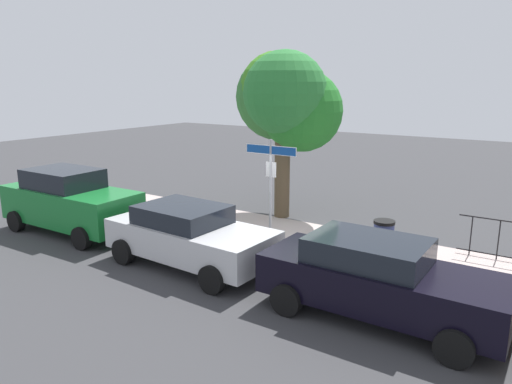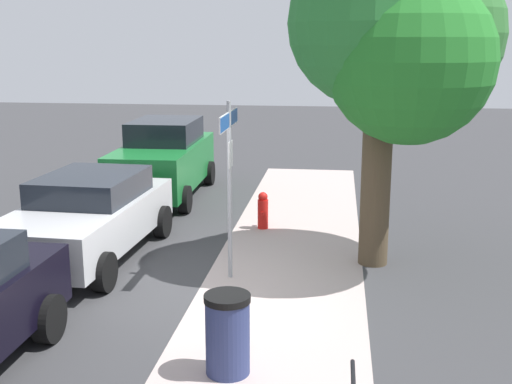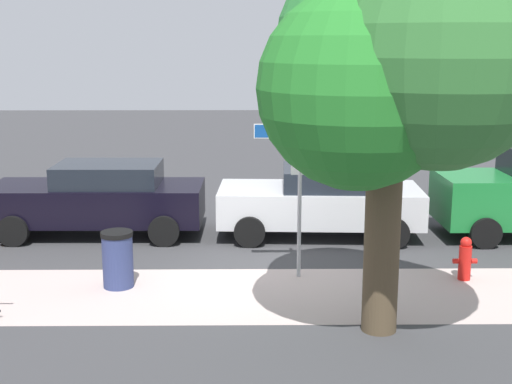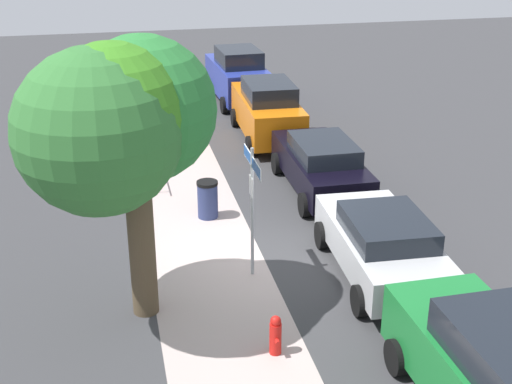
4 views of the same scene
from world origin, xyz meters
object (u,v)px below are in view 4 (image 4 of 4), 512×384
object	(u,v)px
car_silver	(382,243)
car_black	(321,164)
fire_hydrant	(275,335)
car_blue	(238,75)
shade_tree	(116,125)
trash_bin	(208,199)
car_green	(496,375)
car_orange	(267,110)
street_sign	(252,186)

from	to	relation	value
car_silver	car_black	world-z (taller)	car_black
car_black	fire_hydrant	size ratio (longest dim) A/B	5.86
car_blue	fire_hydrant	world-z (taller)	car_blue
fire_hydrant	car_silver	bearing A→B (deg)	-52.27
shade_tree	trash_bin	size ratio (longest dim) A/B	5.57
car_green	car_black	xyz separation A→B (m)	(9.60, -0.21, -0.15)
car_green	car_black	bearing A→B (deg)	-2.18
car_orange	car_blue	distance (m)	4.80
car_blue	trash_bin	distance (m)	10.98
car_green	street_sign	bearing A→B (deg)	24.50
car_black	trash_bin	bearing A→B (deg)	107.20
fire_hydrant	shade_tree	bearing A→B (deg)	53.76
street_sign	car_black	distance (m)	5.15
street_sign	car_orange	size ratio (longest dim) A/B	0.63
car_blue	fire_hydrant	bearing A→B (deg)	168.97
shade_tree	street_sign	bearing A→B (deg)	-67.85
street_sign	car_silver	distance (m)	3.07
car_orange	fire_hydrant	xyz separation A→B (m)	(-11.84, 2.62, -0.63)
car_orange	car_silver	bearing A→B (deg)	-176.64
car_green	car_blue	world-z (taller)	car_blue
car_green	fire_hydrant	xyz separation A→B (m)	(2.56, 2.80, -0.58)
car_blue	car_black	bearing A→B (deg)	-179.54
car_black	car_blue	bearing A→B (deg)	3.40
car_green	car_orange	world-z (taller)	car_orange
shade_tree	car_blue	bearing A→B (deg)	-18.73
street_sign	fire_hydrant	xyz separation A→B (m)	(-2.92, 0.20, -1.69)
car_green	trash_bin	world-z (taller)	car_green
street_sign	trash_bin	xyz separation A→B (m)	(3.13, 0.50, -1.59)
car_blue	car_orange	bearing A→B (deg)	178.66
car_black	fire_hydrant	bearing A→B (deg)	157.42
car_blue	car_green	bearing A→B (deg)	178.43
street_sign	fire_hydrant	size ratio (longest dim) A/B	3.74
trash_bin	car_blue	bearing A→B (deg)	-14.99
shade_tree	car_orange	size ratio (longest dim) A/B	1.17
street_sign	shade_tree	size ratio (longest dim) A/B	0.53
street_sign	car_blue	distance (m)	13.96
fire_hydrant	car_orange	bearing A→B (deg)	-12.49
car_green	trash_bin	distance (m)	9.16
car_green	car_blue	xyz separation A→B (m)	(19.20, 0.27, 0.11)
car_silver	car_blue	world-z (taller)	car_blue
shade_tree	fire_hydrant	bearing A→B (deg)	-126.24
car_orange	trash_bin	size ratio (longest dim) A/B	4.75
car_silver	trash_bin	distance (m)	4.98
shade_tree	fire_hydrant	distance (m)	4.69
trash_bin	car_silver	bearing A→B (deg)	-139.99
car_silver	car_orange	bearing A→B (deg)	4.18
street_sign	shade_tree	bearing A→B (deg)	112.15
shade_tree	car_green	distance (m)	7.48
car_silver	fire_hydrant	bearing A→B (deg)	130.26
street_sign	car_orange	xyz separation A→B (m)	(8.92, -2.42, -1.07)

